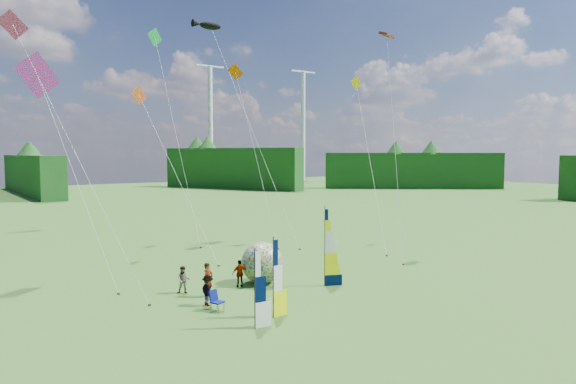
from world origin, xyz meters
TOP-DOWN VIEW (x-y plane):
  - ground at (0.00, 0.00)m, footprint 220.00×220.00m
  - treeline_ring at (0.00, 0.00)m, footprint 210.00×210.00m
  - turbine_left at (70.00, 95.00)m, footprint 8.00×1.20m
  - turbine_right at (45.00, 102.00)m, footprint 8.00×1.20m
  - feather_banner_main at (1.30, 3.61)m, footprint 1.15×0.56m
  - side_banner_left at (-4.27, 0.63)m, footprint 1.02×0.17m
  - side_banner_far at (-5.75, -0.12)m, footprint 1.01×0.20m
  - bol_inflatable at (-1.21, 6.30)m, footprint 2.79×2.79m
  - spectator_a at (-5.10, 5.55)m, footprint 0.78×0.67m
  - spectator_b at (-5.88, 6.94)m, footprint 0.81×0.68m
  - spectator_c at (-5.83, 4.18)m, footprint 0.41×1.01m
  - spectator_d at (-2.70, 6.31)m, footprint 0.98×0.60m
  - camp_chair at (-5.87, 3.07)m, footprint 0.77×0.77m
  - kite_whale at (6.45, 19.86)m, footprint 5.08×16.19m
  - kite_rainbow_delta at (-9.96, 12.54)m, footprint 9.75×13.52m
  - kite_parafoil at (11.13, 7.45)m, footprint 8.36×9.66m
  - small_kite_red at (-2.30, 15.83)m, footprint 7.31×11.37m
  - small_kite_orange at (6.04, 18.47)m, footprint 5.68×11.04m
  - small_kite_yellow at (12.86, 11.67)m, footprint 7.55×10.92m
  - small_kite_pink at (-10.66, 8.39)m, footprint 8.71×8.89m
  - small_kite_green at (0.82, 22.89)m, footprint 6.38×11.76m

SIDE VIEW (x-z plane):
  - ground at x=0.00m, z-range 0.00..0.00m
  - camp_chair at x=-5.87m, z-range 0.00..1.03m
  - spectator_b at x=-5.88m, z-range 0.00..1.50m
  - spectator_c at x=-5.83m, z-range 0.00..1.54m
  - spectator_d at x=-2.70m, z-range 0.00..1.56m
  - spectator_a at x=-5.10m, z-range 0.00..1.82m
  - bol_inflatable at x=-1.21m, z-range 0.00..2.45m
  - side_banner_far at x=-5.75m, z-range 0.00..3.41m
  - side_banner_left at x=-4.27m, z-range 0.00..3.65m
  - feather_banner_main at x=1.30m, z-range 0.00..4.44m
  - treeline_ring at x=0.00m, z-range 0.00..8.00m
  - small_kite_red at x=-2.30m, z-range 0.00..13.16m
  - kite_rainbow_delta at x=-9.96m, z-range 0.00..14.73m
  - small_kite_yellow at x=12.86m, z-range 0.00..14.94m
  - small_kite_pink at x=-10.66m, z-range 0.00..15.28m
  - small_kite_orange at x=6.04m, z-range 0.00..16.22m
  - kite_parafoil at x=11.13m, z-range 0.00..18.43m
  - small_kite_green at x=0.82m, z-range 0.00..19.55m
  - kite_whale at x=6.45m, z-range 0.00..21.20m
  - turbine_left at x=70.00m, z-range 0.00..30.00m
  - turbine_right at x=45.00m, z-range 0.00..30.00m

